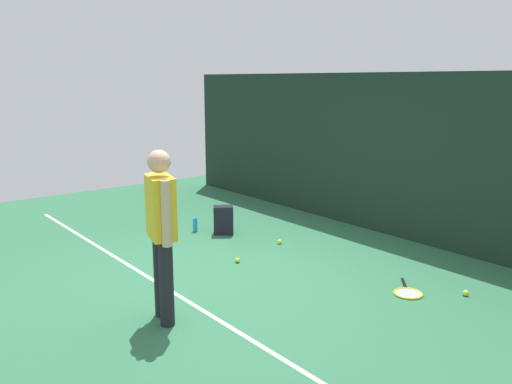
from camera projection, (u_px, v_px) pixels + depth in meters
ground_plane at (230, 277)px, 6.38m from camera, size 12.00×12.00×0.00m
back_fence at (390, 155)px, 7.96m from camera, size 10.00×0.10×2.45m
court_line at (174, 293)px, 5.91m from camera, size 9.00×0.05×0.00m
tennis_player at (161, 226)px, 5.05m from camera, size 0.51×0.32×1.70m
tennis_racket at (408, 292)px, 5.89m from camera, size 0.55×0.56×0.03m
backpack at (224, 220)px, 8.15m from camera, size 0.38×0.37×0.44m
tennis_ball_near_player at (466, 293)px, 5.82m from camera, size 0.07×0.07×0.07m
tennis_ball_by_fence at (280, 242)px, 7.67m from camera, size 0.07×0.07×0.07m
tennis_ball_mid_court at (238, 260)px, 6.88m from camera, size 0.07×0.07×0.07m
water_bottle at (195, 225)px, 8.28m from camera, size 0.07×0.07×0.22m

